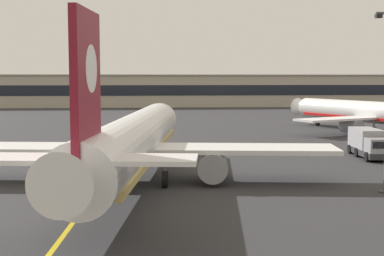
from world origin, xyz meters
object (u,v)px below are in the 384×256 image
(airliner_foreground, at_px, (134,140))
(airliner_background, at_px, (377,113))
(service_truck_catering_grey, at_px, (369,143))
(safety_cone_by_nose_gear, at_px, (146,152))

(airliner_foreground, xyz_separation_m, airliner_background, (35.20, 35.83, -0.46))
(airliner_background, relative_size, service_truck_catering_grey, 4.33)
(service_truck_catering_grey, height_order, safety_cone_by_nose_gear, service_truck_catering_grey)
(airliner_foreground, distance_m, service_truck_catering_grey, 26.79)
(safety_cone_by_nose_gear, bearing_deg, airliner_background, 30.79)
(airliner_background, xyz_separation_m, safety_cone_by_nose_gear, (-34.36, -20.48, -2.65))
(airliner_foreground, height_order, airliner_background, airliner_foreground)
(airliner_background, height_order, service_truck_catering_grey, airliner_background)
(service_truck_catering_grey, distance_m, safety_cone_by_nose_gear, 23.50)
(service_truck_catering_grey, xyz_separation_m, safety_cone_by_nose_gear, (-23.18, 3.63, -1.22))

